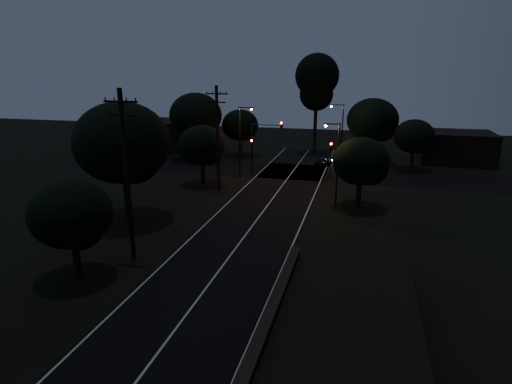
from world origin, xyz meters
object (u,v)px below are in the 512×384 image
Objects in this scene: tall_pine at (317,82)px; streetlight_a at (241,137)px; utility_pole_mid at (127,175)px; car at (323,162)px; utility_pole_far at (218,137)px; signal_right at (331,154)px; signal_left at (252,150)px; streetlight_b at (340,133)px; signal_mast at (266,138)px; streetlight_c at (336,158)px.

tall_pine reaches higher than streetlight_a.
utility_pole_mid is 32.75m from car.
utility_pole_far is 13.53m from signal_right.
signal_right is 10.26m from streetlight_a.
signal_left is 9.20m from signal_right.
utility_pole_mid reaches higher than utility_pole_far.
streetlight_a is at bearing -168.66° from signal_right.
tall_pine is at bearing -56.28° from car.
utility_pole_mid reaches higher than car.
tall_pine is 1.77× the size of streetlight_b.
signal_left is at bearing 57.61° from car.
signal_right is (3.60, -15.01, -7.36)m from tall_pine.
signal_left is 0.51× the size of streetlight_b.
signal_mast is at bearing -104.62° from tall_pine.
tall_pine is 1.77× the size of streetlight_a.
signal_right is (10.60, 7.99, -2.65)m from utility_pole_far.
streetlight_a is (0.69, 6.00, -0.85)m from utility_pole_far.
streetlight_b reaches higher than signal_left.
utility_pole_far is at bearing 76.67° from car.
streetlight_c reaches higher than signal_mast.
streetlight_b is (4.31, -11.00, -5.57)m from tall_pine.
utility_pole_far is 12.05m from streetlight_c.
tall_pine is at bearing 100.93° from streetlight_c.
signal_left is 10.11m from car.
streetlight_b is (0.71, 4.01, 1.80)m from signal_right.
signal_left is 1.24× the size of car.
utility_pole_mid is 17.00m from utility_pole_far.
signal_mast is at bearing 0.13° from signal_left.
streetlight_a is 2.42× the size of car.
car is at bearing 44.50° from signal_mast.
utility_pole_far is 24.50m from tall_pine.
streetlight_a and streetlight_b have the same top height.
car is (8.51, 8.00, -4.07)m from streetlight_a.
utility_pole_mid is 19.15m from streetlight_c.
streetlight_a is 1.07× the size of streetlight_c.
tall_pine is 17.63m from signal_left.
signal_left is 2.77m from streetlight_a.
signal_mast is at bearing 64.48° from car.
streetlight_a is at bearing 88.27° from utility_pole_mid.
utility_pole_mid is at bearing -99.93° from tall_pine.
streetlight_c is at bearing -48.81° from signal_mast.
signal_left is 14.52m from streetlight_c.
signal_mast is at bearing 131.19° from streetlight_c.
utility_pole_far is 1.31× the size of streetlight_b.
tall_pine reaches higher than car.
car is (6.11, 6.01, -3.78)m from signal_mast.
signal_left is (1.40, 7.99, -2.65)m from utility_pole_far.
streetlight_b is at bearing 22.05° from signal_left.
streetlight_c is (11.83, 15.00, -1.39)m from utility_pole_mid.
signal_left reaches higher than car.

